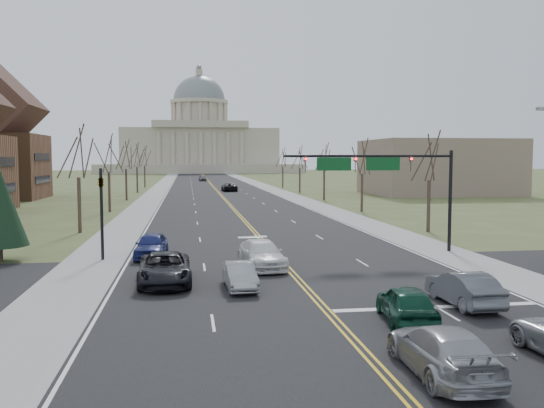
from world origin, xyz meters
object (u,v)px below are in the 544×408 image
object	(u,v)px
car_nb_inner_second	(442,350)
car_far_sb	(203,178)
car_far_nb	(229,187)
signal_left	(101,203)
car_sb_inner_second	(262,254)
signal_mast	(382,171)
car_sb_inner_lead	(240,276)
car_sb_outer_second	(151,245)
car_nb_outer_lead	(464,288)
car_nb_inner_lead	(406,304)
car_sb_outer_lead	(165,269)

from	to	relation	value
car_nb_inner_second	car_far_sb	size ratio (longest dim) A/B	1.11
car_far_nb	car_far_sb	xyz separation A→B (m)	(-3.95, 51.73, -0.02)
signal_left	car_far_sb	world-z (taller)	signal_left
car_nb_inner_second	car_sb_inner_second	bearing A→B (deg)	-78.50
signal_mast	car_sb_inner_lead	distance (m)	15.33
car_sb_outer_second	car_far_nb	world-z (taller)	car_far_nb
car_nb_inner_second	car_sb_outer_second	distance (m)	24.74
signal_mast	car_sb_inner_second	size ratio (longest dim) A/B	2.16
signal_mast	signal_left	distance (m)	19.06
car_sb_inner_lead	car_sb_outer_second	size ratio (longest dim) A/B	0.84
car_nb_inner_second	signal_mast	bearing A→B (deg)	-103.27
car_nb_outer_lead	car_far_nb	size ratio (longest dim) A/B	0.79
signal_mast	car_sb_outer_second	size ratio (longest dim) A/B	2.50
car_nb_inner_lead	car_sb_inner_lead	bearing A→B (deg)	-40.96
car_nb_inner_lead	car_sb_outer_lead	xyz separation A→B (m)	(-9.94, 8.75, 0.04)
car_nb_outer_lead	car_far_sb	world-z (taller)	car_far_sb
car_nb_inner_lead	car_sb_outer_lead	distance (m)	13.25
car_nb_inner_lead	car_sb_outer_second	xyz separation A→B (m)	(-11.14, 17.08, 0.05)
car_nb_outer_lead	car_far_sb	xyz separation A→B (m)	(-7.97, 142.93, 0.03)
car_sb_outer_second	car_far_nb	xyz separation A→B (m)	(10.72, 76.41, 0.01)
car_sb_inner_lead	car_far_nb	size ratio (longest dim) A/B	0.68
signal_mast	car_far_nb	bearing A→B (deg)	93.81
car_sb_inner_second	car_far_sb	bearing A→B (deg)	84.66
signal_left	car_sb_inner_lead	distance (m)	12.96
car_sb_outer_second	car_far_sb	bearing A→B (deg)	90.72
car_far_nb	car_nb_inner_lead	bearing A→B (deg)	87.20
car_nb_inner_lead	car_far_sb	bearing A→B (deg)	-80.28
car_nb_inner_lead	car_sb_inner_second	size ratio (longest dim) A/B	0.81
car_nb_inner_second	car_sb_inner_lead	distance (m)	13.52
car_nb_outer_lead	car_far_sb	size ratio (longest dim) A/B	0.99
signal_left	car_sb_outer_second	distance (m)	4.26
car_sb_outer_second	car_nb_inner_lead	bearing A→B (deg)	-53.14
car_nb_inner_second	car_sb_outer_second	bearing A→B (deg)	-64.66
signal_left	car_sb_inner_second	xyz separation A→B (m)	(9.96, -4.12, -2.89)
car_sb_inner_lead	car_sb_inner_second	bearing A→B (deg)	69.01
car_sb_inner_lead	car_far_nb	bearing A→B (deg)	83.58
signal_left	car_nb_outer_lead	xyz separation A→B (m)	(17.86, -14.36, -2.92)
car_nb_inner_lead	car_nb_inner_second	xyz separation A→B (m)	(-1.01, -5.50, -0.01)
signal_mast	car_far_nb	size ratio (longest dim) A/B	2.03
car_nb_outer_lead	car_sb_outer_second	distance (m)	20.89
car_sb_outer_lead	car_sb_inner_second	distance (m)	6.79
car_nb_inner_second	car_sb_inner_lead	bearing A→B (deg)	-66.65
signal_left	car_nb_outer_lead	distance (m)	23.10
signal_mast	signal_left	bearing A→B (deg)	180.00
car_nb_inner_second	car_sb_outer_second	size ratio (longest dim) A/B	1.09
car_sb_outer_second	car_far_nb	distance (m)	77.15
car_far_nb	car_sb_inner_second	bearing A→B (deg)	84.21
signal_mast	car_nb_outer_lead	bearing A→B (deg)	-94.34
signal_left	car_sb_outer_second	world-z (taller)	signal_left
car_nb_outer_lead	car_sb_outer_second	world-z (taller)	car_sb_outer_second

